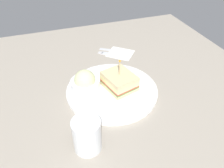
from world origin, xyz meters
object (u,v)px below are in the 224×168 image
Objects in this scene: plate at (112,90)px; fork at (110,54)px; knife at (113,50)px; coleslaw_bowl at (85,82)px; sandwich_half_center at (119,80)px; drink_glass at (87,137)px; napkin at (120,53)px.

fork is (7.14, 23.39, -0.51)cm from plate.
knife is at bearing 69.87° from plate.
sandwich_half_center is at bearing -14.40° from coleslaw_bowl.
knife is at bearing 46.56° from fork.
coleslaw_bowl is at bearing 165.60° from sandwich_half_center.
knife is (22.27, 44.26, -3.80)cm from drink_glass.
plate is 25.29cm from napkin.
coleslaw_bowl is 22.00cm from drink_glass.
fork is at bearing 78.59° from sandwich_half_center.
plate is 22.65cm from drink_glass.
coleslaw_bowl is at bearing -135.27° from napkin.
coleslaw_bowl is (-10.59, 2.72, 0.01)cm from sandwich_half_center.
sandwich_half_center is 0.98× the size of knife.
plate is at bearing -106.98° from fork.
coleslaw_bowl is 0.95× the size of napkin.
sandwich_half_center is (2.50, 0.37, 3.22)cm from plate.
coleslaw_bowl is (-8.09, 3.09, 3.23)cm from plate.
napkin is at bearing 44.73° from coleslaw_bowl.
sandwich_half_center reaches higher than coleslaw_bowl.
coleslaw_bowl is 27.86cm from napkin.
sandwich_half_center is at bearing 50.83° from drink_glass.
sandwich_half_center is 26.69cm from knife.
sandwich_half_center is 23.78cm from fork.
drink_glass is at bearing -129.17° from sandwich_half_center.
coleslaw_bowl is at bearing 159.11° from plate.
plate is 9.25cm from coleslaw_bowl.
fork is (-4.37, 0.88, 0.10)cm from napkin.
fork is at bearing -133.44° from knife.
plate is 2.97× the size of napkin.
plate is at bearing -171.61° from sandwich_half_center.
fork is at bearing 53.11° from coleslaw_bowl.
drink_glass is at bearing -124.80° from plate.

